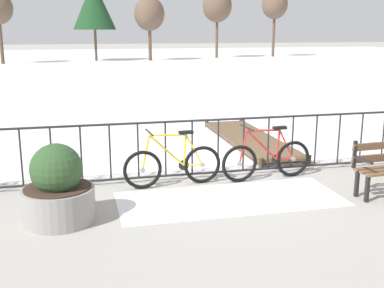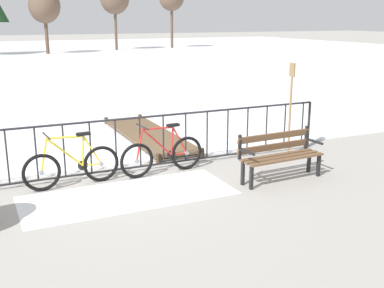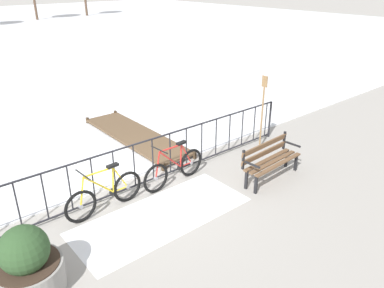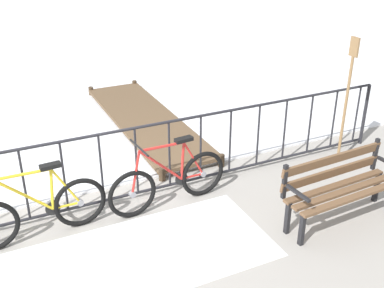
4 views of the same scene
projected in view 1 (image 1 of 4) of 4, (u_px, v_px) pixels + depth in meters
The scene contains 12 objects.
ground_plane at pixel (218, 176), 8.74m from camera, with size 160.00×160.00×0.00m, color #9E9991.
frozen_pond at pixel (109, 65), 35.59m from camera, with size 80.00×56.00×0.03m, color white.
snow_patch at pixel (230, 199), 7.57m from camera, with size 3.52×1.45×0.01m, color white.
railing_fence at pixel (218, 146), 8.61m from camera, with size 9.06×0.06×1.07m.
bicycle_near_railing at pixel (173, 165), 8.13m from camera, with size 1.71×0.52×0.97m.
bicycle_second at pixel (267, 159), 8.50m from camera, with size 1.71×0.52×0.97m.
planter_with_shrub at pixel (58, 190), 6.60m from camera, with size 1.00×1.00×1.11m.
wooden_dock at pixel (250, 138), 11.23m from camera, with size 1.10×4.12×0.20m.
tree_far_west at pixel (217, 6), 42.98m from camera, with size 2.62×2.62×6.05m.
tree_centre at pixel (94, 5), 38.93m from camera, with size 3.48×3.48×6.47m.
tree_far_east at pixel (149, 14), 39.35m from camera, with size 2.49×2.49×5.17m.
tree_extra at pixel (275, 5), 44.88m from camera, with size 2.40×2.40×6.14m.
Camera 1 is at (-2.41, -8.02, 2.62)m, focal length 44.94 mm.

